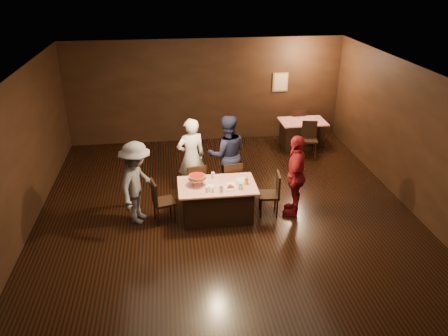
# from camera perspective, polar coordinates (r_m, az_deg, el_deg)

# --- Properties ---
(room) EXTENTS (10.00, 10.04, 3.02)m
(room) POSITION_cam_1_polar(r_m,az_deg,el_deg) (7.98, 0.93, 4.96)
(room) COLOR black
(room) RESTS_ON ground
(main_table) EXTENTS (1.60, 1.00, 0.77)m
(main_table) POSITION_cam_1_polar(r_m,az_deg,el_deg) (9.15, -0.91, -4.35)
(main_table) COLOR #AF1C0B
(main_table) RESTS_ON ground
(back_table) EXTENTS (1.30, 0.90, 0.77)m
(back_table) POSITION_cam_1_polar(r_m,az_deg,el_deg) (12.94, 10.12, 4.46)
(back_table) COLOR #B2160B
(back_table) RESTS_ON ground
(chair_far_left) EXTENTS (0.48, 0.48, 0.95)m
(chair_far_left) POSITION_cam_1_polar(r_m,az_deg,el_deg) (9.73, -3.76, -1.86)
(chair_far_left) COLOR black
(chair_far_left) RESTS_ON ground
(chair_far_right) EXTENTS (0.47, 0.47, 0.95)m
(chair_far_right) POSITION_cam_1_polar(r_m,az_deg,el_deg) (9.81, 0.90, -1.58)
(chair_far_right) COLOR black
(chair_far_right) RESTS_ON ground
(chair_end_left) EXTENTS (0.51, 0.51, 0.95)m
(chair_end_left) POSITION_cam_1_polar(r_m,az_deg,el_deg) (9.06, -7.85, -4.26)
(chair_end_left) COLOR black
(chair_end_left) RESTS_ON ground
(chair_end_right) EXTENTS (0.47, 0.47, 0.95)m
(chair_end_right) POSITION_cam_1_polar(r_m,az_deg,el_deg) (9.28, 5.86, -3.40)
(chair_end_right) COLOR black
(chair_end_right) RESTS_ON ground
(chair_back_near) EXTENTS (0.50, 0.50, 0.95)m
(chair_back_near) POSITION_cam_1_polar(r_m,az_deg,el_deg) (12.29, 11.09, 3.69)
(chair_back_near) COLOR black
(chair_back_near) RESTS_ON ground
(chair_back_far) EXTENTS (0.44, 0.44, 0.95)m
(chair_back_far) POSITION_cam_1_polar(r_m,az_deg,el_deg) (13.45, 9.42, 5.73)
(chair_back_far) COLOR black
(chair_back_far) RESTS_ON ground
(diner_white_jacket) EXTENTS (0.76, 0.61, 1.82)m
(diner_white_jacket) POSITION_cam_1_polar(r_m,az_deg,el_deg) (9.92, -4.31, 1.46)
(diner_white_jacket) COLOR white
(diner_white_jacket) RESTS_ON ground
(diner_navy_hoodie) EXTENTS (0.94, 0.75, 1.86)m
(diner_navy_hoodie) POSITION_cam_1_polar(r_m,az_deg,el_deg) (9.98, 0.39, 1.80)
(diner_navy_hoodie) COLOR #191C34
(diner_navy_hoodie) RESTS_ON ground
(diner_grey_knit) EXTENTS (1.01, 1.29, 1.76)m
(diner_grey_knit) POSITION_cam_1_polar(r_m,az_deg,el_deg) (8.97, -11.32, -1.94)
(diner_grey_knit) COLOR #5B5B60
(diner_grey_knit) RESTS_ON ground
(diner_red_shirt) EXTENTS (0.80, 1.13, 1.78)m
(diner_red_shirt) POSITION_cam_1_polar(r_m,az_deg,el_deg) (9.21, 9.34, -0.96)
(diner_red_shirt) COLOR maroon
(diner_red_shirt) RESTS_ON ground
(pizza_stand) EXTENTS (0.38, 0.38, 0.22)m
(pizza_stand) POSITION_cam_1_polar(r_m,az_deg,el_deg) (8.90, -3.53, -1.18)
(pizza_stand) COLOR black
(pizza_stand) RESTS_ON main_table
(plate_with_slice) EXTENTS (0.25, 0.25, 0.06)m
(plate_with_slice) POSITION_cam_1_polar(r_m,az_deg,el_deg) (8.82, 0.83, -2.50)
(plate_with_slice) COLOR white
(plate_with_slice) RESTS_ON main_table
(plate_empty) EXTENTS (0.25, 0.25, 0.01)m
(plate_empty) POSITION_cam_1_polar(r_m,az_deg,el_deg) (9.16, 2.39, -1.53)
(plate_empty) COLOR white
(plate_empty) RESTS_ON main_table
(glass_front_left) EXTENTS (0.08, 0.08, 0.14)m
(glass_front_left) POSITION_cam_1_polar(r_m,az_deg,el_deg) (8.67, -0.37, -2.69)
(glass_front_left) COLOR silver
(glass_front_left) RESTS_ON main_table
(glass_front_right) EXTENTS (0.08, 0.08, 0.14)m
(glass_front_right) POSITION_cam_1_polar(r_m,az_deg,el_deg) (8.77, 2.19, -2.38)
(glass_front_right) COLOR silver
(glass_front_right) RESTS_ON main_table
(glass_amber) EXTENTS (0.08, 0.08, 0.14)m
(glass_amber) POSITION_cam_1_polar(r_m,az_deg,el_deg) (8.97, 2.92, -1.73)
(glass_amber) COLOR #BF7F26
(glass_amber) RESTS_ON main_table
(glass_back) EXTENTS (0.08, 0.08, 0.14)m
(glass_back) POSITION_cam_1_polar(r_m,az_deg,el_deg) (9.19, -1.45, -0.98)
(glass_back) COLOR silver
(glass_back) RESTS_ON main_table
(condiments) EXTENTS (0.17, 0.10, 0.09)m
(condiments) POSITION_cam_1_polar(r_m,az_deg,el_deg) (8.68, -1.89, -2.86)
(condiments) COLOR silver
(condiments) RESTS_ON main_table
(napkin_center) EXTENTS (0.19, 0.19, 0.01)m
(napkin_center) POSITION_cam_1_polar(r_m,az_deg,el_deg) (9.00, 0.98, -2.08)
(napkin_center) COLOR white
(napkin_center) RESTS_ON main_table
(napkin_left) EXTENTS (0.21, 0.21, 0.01)m
(napkin_left) POSITION_cam_1_polar(r_m,az_deg,el_deg) (8.91, -1.84, -2.40)
(napkin_left) COLOR white
(napkin_left) RESTS_ON main_table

